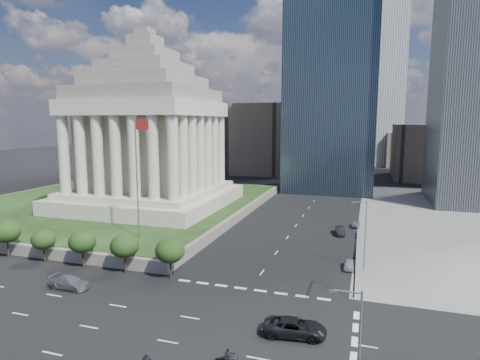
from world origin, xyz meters
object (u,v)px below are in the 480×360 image
at_px(flagpole, 138,170).
at_px(suv_grey, 69,282).
at_px(parked_sedan_far, 355,224).
at_px(street_lamp_south, 357,353).
at_px(pickup_truck, 295,327).
at_px(traffic_signal_ne, 355,260).
at_px(parked_sedan_mid, 340,231).
at_px(war_memorial, 148,119).
at_px(parked_sedan_near, 349,265).
at_px(street_lamp_north, 364,232).
at_px(motorcycle_lead, 227,358).

height_order(flagpole, suv_grey, flagpole).
height_order(flagpole, parked_sedan_far, flagpole).
xyz_separation_m(street_lamp_south, pickup_truck, (-5.96, 10.84, -4.80)).
height_order(traffic_signal_ne, parked_sedan_mid, traffic_signal_ne).
xyz_separation_m(war_memorial, parked_sedan_near, (45.50, -22.79, -20.79)).
distance_m(suv_grey, parked_sedan_mid, 47.00).
bearing_deg(traffic_signal_ne, suv_grey, -169.43).
xyz_separation_m(war_memorial, street_lamp_south, (47.33, -54.00, -15.74)).
height_order(flagpole, street_lamp_south, flagpole).
xyz_separation_m(traffic_signal_ne, pickup_truck, (-5.13, -8.86, -4.39)).
relative_size(traffic_signal_ne, street_lamp_south, 0.80).
bearing_deg(street_lamp_north, flagpole, -178.37).
bearing_deg(war_memorial, street_lamp_north, -25.92).
relative_size(parked_sedan_far, motorcycle_lead, 1.62).
height_order(suv_grey, motorcycle_lead, motorcycle_lead).
relative_size(pickup_truck, suv_grey, 1.15).
bearing_deg(parked_sedan_mid, flagpole, -156.57).
relative_size(street_lamp_north, motorcycle_lead, 4.41).
height_order(war_memorial, traffic_signal_ne, war_memorial).
relative_size(traffic_signal_ne, suv_grey, 1.49).
relative_size(pickup_truck, parked_sedan_far, 1.68).
distance_m(street_lamp_south, parked_sedan_far, 55.83).
distance_m(flagpole, street_lamp_north, 35.95).
height_order(parked_sedan_near, parked_sedan_far, parked_sedan_far).
height_order(street_lamp_north, pickup_truck, street_lamp_north).
xyz_separation_m(traffic_signal_ne, suv_grey, (-34.19, -6.38, -4.47)).
bearing_deg(suv_grey, parked_sedan_mid, -40.21).
height_order(war_memorial, motorcycle_lead, war_memorial).
distance_m(pickup_truck, parked_sedan_mid, 38.11).
bearing_deg(suv_grey, pickup_truck, -94.32).
bearing_deg(flagpole, street_lamp_north, 1.63).
bearing_deg(traffic_signal_ne, parked_sedan_near, 94.96).
bearing_deg(pickup_truck, parked_sedan_near, -18.33).
bearing_deg(suv_grey, flagpole, 1.03).
height_order(war_memorial, suv_grey, war_memorial).
height_order(suv_grey, parked_sedan_mid, suv_grey).
distance_m(traffic_signal_ne, suv_grey, 35.07).
relative_size(street_lamp_south, pickup_truck, 1.62).
xyz_separation_m(war_memorial, parked_sedan_far, (45.50, 1.57, -20.78)).
distance_m(parked_sedan_mid, motorcycle_lead, 45.34).
relative_size(war_memorial, street_lamp_south, 3.90).
bearing_deg(suv_grey, war_memorial, 17.39).
distance_m(traffic_signal_ne, motorcycle_lead, 19.00).
distance_m(flagpole, motorcycle_lead, 37.81).
xyz_separation_m(traffic_signal_ne, motorcycle_lead, (-9.76, -15.69, -4.40)).
bearing_deg(suv_grey, parked_sedan_far, -37.59).
bearing_deg(motorcycle_lead, parked_sedan_far, 77.33).
bearing_deg(flagpole, suv_grey, -89.53).
height_order(war_memorial, flagpole, war_memorial).
distance_m(traffic_signal_ne, parked_sedan_near, 12.45).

